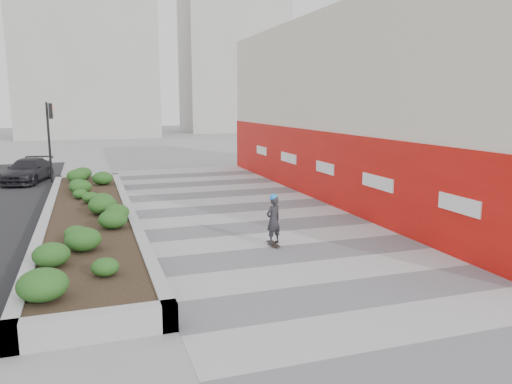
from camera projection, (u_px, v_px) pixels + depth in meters
ground at (325, 274)px, 12.39m from camera, size 160.00×160.00×0.00m
walkway at (281, 242)px, 15.18m from camera, size 8.00×36.00×0.01m
building at (378, 107)px, 22.25m from camera, size 6.04×24.08×8.00m
planter at (89, 214)px, 17.10m from camera, size 3.00×18.00×0.90m
traffic_signal_near at (50, 130)px, 25.93m from camera, size 0.33×0.28×4.20m
distant_bldg_north_l at (86, 53)px, 60.29m from camera, size 16.00×12.00×20.00m
distant_bldg_north_r at (233, 46)px, 70.91m from camera, size 14.00×10.00×24.00m
manhole_cover at (296, 241)px, 15.34m from camera, size 0.44×0.44×0.01m
skateboarder at (273, 220)px, 14.67m from camera, size 0.61×0.73×1.58m
car_dark at (28, 171)px, 26.45m from camera, size 2.66×4.55×1.24m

